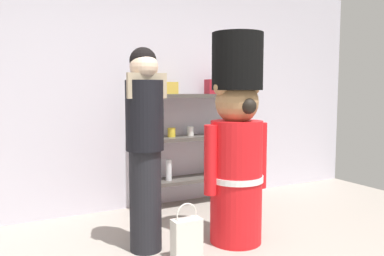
{
  "coord_description": "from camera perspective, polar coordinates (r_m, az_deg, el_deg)",
  "views": [
    {
      "loc": [
        -1.39,
        -1.99,
        1.3
      ],
      "look_at": [
        0.11,
        0.87,
        1.0
      ],
      "focal_mm": 36.81,
      "sensor_mm": 36.0,
      "label": 1
    }
  ],
  "objects": [
    {
      "name": "back_wall",
      "position": [
        4.41,
        -9.4,
        5.26
      ],
      "size": [
        6.4,
        0.12,
        2.6
      ],
      "primitive_type": "cube",
      "color": "silver",
      "rests_on": "ground_plane"
    },
    {
      "name": "merchandise_shelf",
      "position": [
        4.51,
        0.01,
        -0.81
      ],
      "size": [
        1.27,
        0.35,
        1.6
      ],
      "color": "#4C4742",
      "rests_on": "ground_plane"
    },
    {
      "name": "teddy_bear_guard",
      "position": [
        3.36,
        6.48,
        -1.97
      ],
      "size": [
        0.62,
        0.46,
        1.78
      ],
      "color": "red",
      "rests_on": "ground_plane"
    },
    {
      "name": "person_shopper",
      "position": [
        3.18,
        -6.85,
        -2.18
      ],
      "size": [
        0.32,
        0.31,
        1.65
      ],
      "color": "black",
      "rests_on": "ground_plane"
    },
    {
      "name": "shopping_bag",
      "position": [
        3.18,
        -0.78,
        -15.61
      ],
      "size": [
        0.23,
        0.12,
        0.44
      ],
      "color": "silver",
      "rests_on": "ground_plane"
    }
  ]
}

